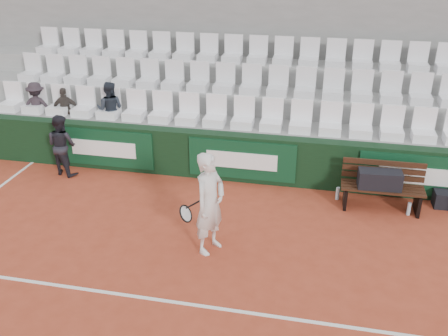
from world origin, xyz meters
TOP-DOWN VIEW (x-y plane):
  - ground at (0.00, 0.00)m, footprint 80.00×80.00m
  - court_baseline at (0.00, 0.00)m, footprint 18.00×0.06m
  - back_barrier at (0.07, 3.99)m, footprint 18.00×0.34m
  - grandstand_tier_front at (0.00, 4.62)m, footprint 18.00×0.95m
  - grandstand_tier_mid at (0.00, 5.58)m, footprint 18.00×0.95m
  - grandstand_tier_back at (0.00, 6.53)m, footprint 18.00×0.95m
  - grandstand_rear_wall at (0.00, 7.15)m, footprint 18.00×0.30m
  - seat_row_front at (0.00, 4.45)m, footprint 11.90×0.44m
  - seat_row_mid at (0.00, 5.40)m, footprint 11.90×0.44m
  - seat_row_back at (0.00, 6.35)m, footprint 11.90×0.44m
  - bench_left at (2.53, 3.33)m, footprint 1.50×0.56m
  - sports_bag_left at (2.46, 3.30)m, footprint 0.79×0.38m
  - sports_bag_ground at (3.78, 3.65)m, footprint 0.52×0.33m
  - water_bottle_near at (1.75, 3.53)m, footprint 0.07×0.07m
  - water_bottle_far at (3.03, 3.19)m, footprint 0.07×0.07m
  - tennis_player at (-0.28, 1.38)m, footprint 0.81×0.73m
  - ball_kid at (-3.99, 3.51)m, footprint 0.76×0.67m
  - spectator_a at (-5.06, 4.50)m, footprint 0.80×0.57m
  - spectator_b at (-4.36, 4.50)m, footprint 0.66×0.45m
  - spectator_c at (-3.28, 4.50)m, footprint 0.66×0.54m

SIDE VIEW (x-z plane):
  - ground at x=0.00m, z-range 0.00..0.00m
  - court_baseline at x=0.00m, z-range 0.00..0.01m
  - water_bottle_far at x=3.03m, z-range 0.00..0.25m
  - water_bottle_near at x=1.75m, z-range 0.00..0.26m
  - sports_bag_ground at x=3.78m, z-range 0.00..0.31m
  - bench_left at x=2.53m, z-range 0.00..0.45m
  - grandstand_tier_front at x=0.00m, z-range 0.00..1.00m
  - back_barrier at x=0.07m, z-range 0.00..1.00m
  - sports_bag_left at x=2.46m, z-range 0.45..0.78m
  - ball_kid at x=-3.99m, z-range 0.00..1.32m
  - grandstand_tier_mid at x=0.00m, z-range 0.00..1.45m
  - tennis_player at x=-0.28m, z-range 0.00..1.71m
  - grandstand_tier_back at x=0.00m, z-range 0.00..1.90m
  - seat_row_front at x=0.00m, z-range 1.00..1.63m
  - spectator_b at x=-4.36m, z-range 1.00..2.04m
  - spectator_a at x=-5.06m, z-range 1.00..2.13m
  - spectator_c at x=-3.28m, z-range 1.00..2.24m
  - seat_row_mid at x=0.00m, z-range 1.45..2.08m
  - grandstand_rear_wall at x=0.00m, z-range 0.00..4.40m
  - seat_row_back at x=0.00m, z-range 1.90..2.53m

